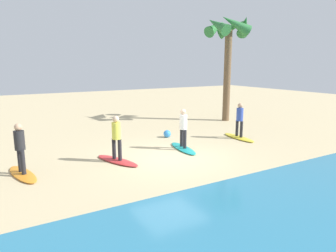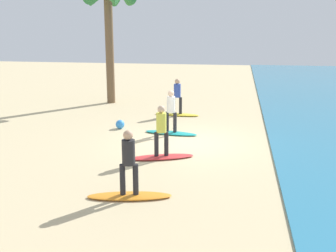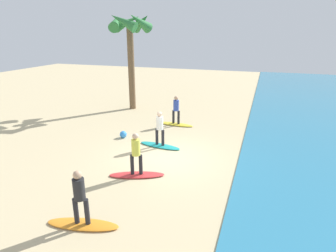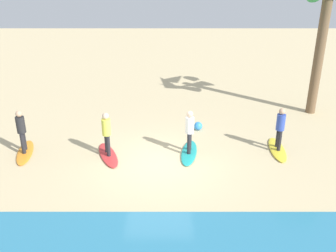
{
  "view_description": "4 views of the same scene",
  "coord_description": "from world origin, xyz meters",
  "px_view_note": "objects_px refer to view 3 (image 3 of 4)",
  "views": [
    {
      "loc": [
        5.78,
        9.83,
        3.57
      ],
      "look_at": [
        -0.31,
        -0.59,
        1.12
      ],
      "focal_mm": 32.83,
      "sensor_mm": 36.0,
      "label": 1
    },
    {
      "loc": [
        14.33,
        1.81,
        4.19
      ],
      "look_at": [
        1.17,
        -0.45,
        0.89
      ],
      "focal_mm": 44.25,
      "sensor_mm": 36.0,
      "label": 2
    },
    {
      "loc": [
        10.76,
        3.74,
        5.25
      ],
      "look_at": [
        -0.68,
        -0.16,
        1.24
      ],
      "focal_mm": 30.65,
      "sensor_mm": 36.0,
      "label": 3
    },
    {
      "loc": [
        -0.34,
        12.07,
        6.7
      ],
      "look_at": [
        -0.33,
        -0.73,
        1.14
      ],
      "focal_mm": 40.67,
      "sensor_mm": 36.0,
      "label": 4
    }
  ],
  "objects_px": {
    "surfboard_yellow": "(176,124)",
    "surfer_teal": "(160,126)",
    "surfer_red": "(136,151)",
    "surfboard_teal": "(160,146)",
    "palm_tree": "(130,31)",
    "surfer_orange": "(79,194)",
    "beach_ball": "(123,134)",
    "surfboard_orange": "(83,224)",
    "surfboard_red": "(137,175)",
    "surfer_yellow": "(176,108)"
  },
  "relations": [
    {
      "from": "surfer_teal",
      "to": "surfboard_red",
      "type": "xyz_separation_m",
      "value": [
        3.04,
        0.19,
        -0.99
      ]
    },
    {
      "from": "surfer_teal",
      "to": "surfer_orange",
      "type": "height_order",
      "value": "same"
    },
    {
      "from": "surfer_yellow",
      "to": "surfboard_orange",
      "type": "relative_size",
      "value": 0.78
    },
    {
      "from": "surfboard_yellow",
      "to": "surfboard_orange",
      "type": "height_order",
      "value": "same"
    },
    {
      "from": "surfer_teal",
      "to": "palm_tree",
      "type": "relative_size",
      "value": 0.25
    },
    {
      "from": "surfer_red",
      "to": "surfboard_orange",
      "type": "height_order",
      "value": "surfer_red"
    },
    {
      "from": "surfboard_yellow",
      "to": "beach_ball",
      "type": "height_order",
      "value": "beach_ball"
    },
    {
      "from": "beach_ball",
      "to": "surfboard_yellow",
      "type": "bearing_deg",
      "value": 146.34
    },
    {
      "from": "surfboard_red",
      "to": "surfer_red",
      "type": "height_order",
      "value": "surfer_red"
    },
    {
      "from": "surfer_orange",
      "to": "surfboard_yellow",
      "type": "bearing_deg",
      "value": -178.56
    },
    {
      "from": "surfboard_teal",
      "to": "palm_tree",
      "type": "distance_m",
      "value": 9.07
    },
    {
      "from": "surfer_teal",
      "to": "surfer_red",
      "type": "distance_m",
      "value": 3.04
    },
    {
      "from": "surfboard_teal",
      "to": "surfboard_orange",
      "type": "distance_m",
      "value": 6.22
    },
    {
      "from": "surfer_red",
      "to": "surfboard_orange",
      "type": "xyz_separation_m",
      "value": [
        3.18,
        -0.21,
        -0.99
      ]
    },
    {
      "from": "surfboard_red",
      "to": "surfer_yellow",
      "type": "bearing_deg",
      "value": 73.75
    },
    {
      "from": "surfboard_teal",
      "to": "surfer_red",
      "type": "height_order",
      "value": "surfer_red"
    },
    {
      "from": "surfboard_yellow",
      "to": "surfboard_teal",
      "type": "xyz_separation_m",
      "value": [
        3.41,
        0.27,
        0.0
      ]
    },
    {
      "from": "surfer_red",
      "to": "palm_tree",
      "type": "distance_m",
      "value": 10.98
    },
    {
      "from": "surfboard_teal",
      "to": "surfer_orange",
      "type": "bearing_deg",
      "value": -82.18
    },
    {
      "from": "palm_tree",
      "to": "surfer_orange",
      "type": "bearing_deg",
      "value": 19.27
    },
    {
      "from": "surfer_red",
      "to": "surfer_orange",
      "type": "relative_size",
      "value": 1.0
    },
    {
      "from": "surfboard_yellow",
      "to": "surfer_red",
      "type": "distance_m",
      "value": 6.54
    },
    {
      "from": "surfer_yellow",
      "to": "surfer_red",
      "type": "bearing_deg",
      "value": 4.03
    },
    {
      "from": "surfboard_red",
      "to": "surfer_red",
      "type": "relative_size",
      "value": 1.28
    },
    {
      "from": "surfboard_yellow",
      "to": "surfer_yellow",
      "type": "distance_m",
      "value": 0.99
    },
    {
      "from": "surfboard_yellow",
      "to": "palm_tree",
      "type": "height_order",
      "value": "palm_tree"
    },
    {
      "from": "surfer_orange",
      "to": "surfer_red",
      "type": "bearing_deg",
      "value": 176.18
    },
    {
      "from": "surfer_teal",
      "to": "surfboard_orange",
      "type": "xyz_separation_m",
      "value": [
        6.22,
        -0.02,
        -0.99
      ]
    },
    {
      "from": "surfboard_orange",
      "to": "palm_tree",
      "type": "xyz_separation_m",
      "value": [
        -12.28,
        -4.29,
        5.18
      ]
    },
    {
      "from": "surfer_teal",
      "to": "beach_ball",
      "type": "xyz_separation_m",
      "value": [
        -0.5,
        -2.21,
        -0.86
      ]
    },
    {
      "from": "surfboard_orange",
      "to": "surfer_orange",
      "type": "relative_size",
      "value": 1.28
    },
    {
      "from": "surfboard_orange",
      "to": "palm_tree",
      "type": "bearing_deg",
      "value": 97.95
    },
    {
      "from": "surfer_yellow",
      "to": "surfboard_orange",
      "type": "distance_m",
      "value": 9.68
    },
    {
      "from": "surfer_yellow",
      "to": "surfer_teal",
      "type": "bearing_deg",
      "value": 4.45
    },
    {
      "from": "surfer_orange",
      "to": "surfer_teal",
      "type": "bearing_deg",
      "value": 179.78
    },
    {
      "from": "surfboard_orange",
      "to": "surfboard_teal",
      "type": "bearing_deg",
      "value": 78.45
    },
    {
      "from": "surfer_red",
      "to": "palm_tree",
      "type": "xyz_separation_m",
      "value": [
        -9.1,
        -4.51,
        4.19
      ]
    },
    {
      "from": "palm_tree",
      "to": "beach_ball",
      "type": "height_order",
      "value": "palm_tree"
    },
    {
      "from": "surfboard_teal",
      "to": "beach_ball",
      "type": "distance_m",
      "value": 2.27
    },
    {
      "from": "surfer_teal",
      "to": "surfer_red",
      "type": "xyz_separation_m",
      "value": [
        3.04,
        0.19,
        0.0
      ]
    },
    {
      "from": "surfboard_red",
      "to": "palm_tree",
      "type": "relative_size",
      "value": 0.32
    },
    {
      "from": "surfboard_teal",
      "to": "surfer_red",
      "type": "relative_size",
      "value": 1.28
    },
    {
      "from": "surfboard_teal",
      "to": "surfboard_orange",
      "type": "relative_size",
      "value": 1.0
    },
    {
      "from": "surfboard_yellow",
      "to": "surfer_teal",
      "type": "distance_m",
      "value": 3.56
    },
    {
      "from": "surfer_orange",
      "to": "beach_ball",
      "type": "distance_m",
      "value": 7.11
    },
    {
      "from": "surfboard_teal",
      "to": "surfboard_orange",
      "type": "bearing_deg",
      "value": -82.18
    },
    {
      "from": "surfer_orange",
      "to": "palm_tree",
      "type": "bearing_deg",
      "value": -160.73
    },
    {
      "from": "surfer_yellow",
      "to": "surfer_orange",
      "type": "distance_m",
      "value": 9.63
    },
    {
      "from": "surfboard_red",
      "to": "surfboard_orange",
      "type": "height_order",
      "value": "same"
    },
    {
      "from": "surfboard_teal",
      "to": "surfboard_orange",
      "type": "height_order",
      "value": "same"
    }
  ]
}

